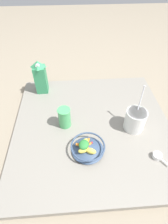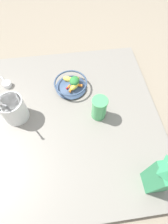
% 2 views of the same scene
% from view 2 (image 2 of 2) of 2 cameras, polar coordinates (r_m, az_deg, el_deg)
% --- Properties ---
extents(ground_plane, '(6.00, 6.00, 0.00)m').
position_cam_2_polar(ground_plane, '(0.99, -5.83, -2.75)').
color(ground_plane, gray).
extents(countertop, '(1.02, 1.02, 0.04)m').
position_cam_2_polar(countertop, '(0.97, -5.93, -2.23)').
color(countertop, gray).
rests_on(countertop, ground_plane).
extents(fruit_bowl, '(0.19, 0.19, 0.08)m').
position_cam_2_polar(fruit_bowl, '(1.04, -4.20, 9.07)').
color(fruit_bowl, '#384C6B').
rests_on(fruit_bowl, countertop).
extents(milk_carton, '(0.08, 0.08, 0.26)m').
position_cam_2_polar(milk_carton, '(0.77, 24.46, -18.58)').
color(milk_carton, '#338C59').
rests_on(milk_carton, countertop).
extents(yogurt_tub, '(0.13, 0.14, 0.28)m').
position_cam_2_polar(yogurt_tub, '(0.96, -22.17, 1.08)').
color(yogurt_tub, white).
rests_on(yogurt_tub, countertop).
extents(drinking_cup, '(0.08, 0.08, 0.14)m').
position_cam_2_polar(drinking_cup, '(0.90, 4.98, 1.34)').
color(drinking_cup, '#4CB266').
rests_on(drinking_cup, countertop).
extents(measuring_scoop, '(0.07, 0.09, 0.03)m').
position_cam_2_polar(measuring_scoop, '(1.16, -23.87, 8.33)').
color(measuring_scoop, white).
rests_on(measuring_scoop, countertop).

